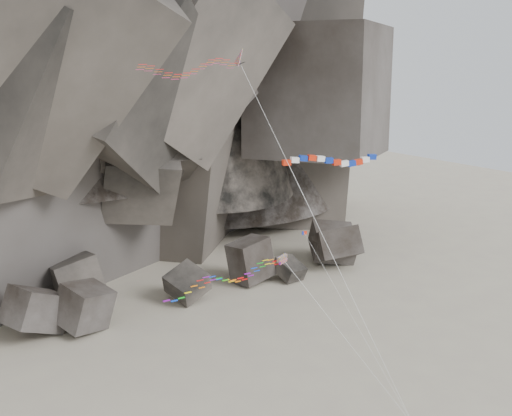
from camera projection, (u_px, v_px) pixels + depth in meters
boulder_field at (179, 283)px, 89.75m from camera, size 82.70×17.20×8.39m
delta_kite at (186, 68)px, 54.74m from camera, size 17.66×16.70×32.86m
banner_kite at (332, 162)px, 59.93m from camera, size 9.04×12.94×23.21m
parafoil_kite at (222, 279)px, 53.31m from camera, size 19.80×9.98×15.17m
pennant_kite at (326, 272)px, 60.21m from camera, size 3.33×11.93×15.85m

